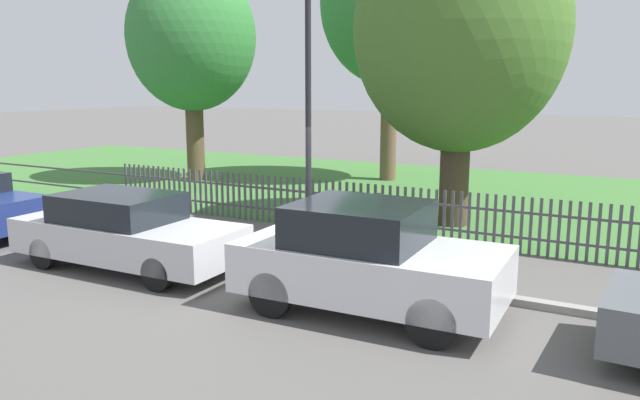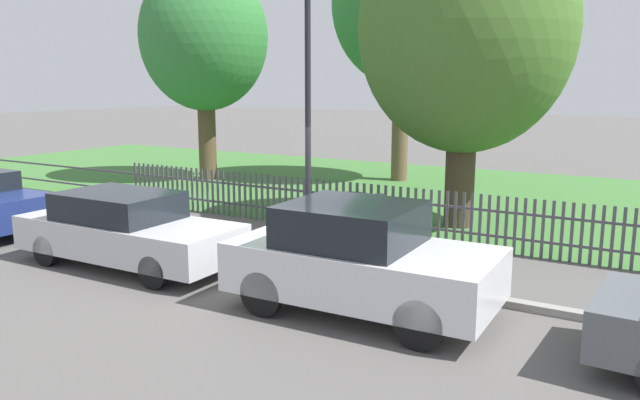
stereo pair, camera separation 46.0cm
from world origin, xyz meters
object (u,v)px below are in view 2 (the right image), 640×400
(tree_behind_motorcycle, at_px, (403,4))
(tree_mid_park, at_px, (466,30))
(parked_car_black_saloon, at_px, (126,229))
(covered_motorcycle, at_px, (359,212))
(parked_car_navy_estate, at_px, (360,259))
(tree_nearest_kerb, at_px, (204,38))
(street_lamp, at_px, (305,80))

(tree_behind_motorcycle, relative_size, tree_mid_park, 1.18)
(parked_car_black_saloon, relative_size, covered_motorcycle, 2.15)
(covered_motorcycle, xyz_separation_m, tree_mid_park, (1.27, 2.60, 3.79))
(parked_car_navy_estate, bearing_deg, tree_mid_park, 93.62)
(tree_behind_motorcycle, bearing_deg, tree_nearest_kerb, -151.97)
(covered_motorcycle, height_order, street_lamp, street_lamp)
(tree_behind_motorcycle, height_order, tree_mid_park, tree_behind_motorcycle)
(tree_nearest_kerb, bearing_deg, parked_car_navy_estate, -40.05)
(parked_car_navy_estate, bearing_deg, covered_motorcycle, 115.77)
(parked_car_navy_estate, relative_size, covered_motorcycle, 1.92)
(tree_mid_park, bearing_deg, street_lamp, -110.50)
(parked_car_navy_estate, bearing_deg, tree_nearest_kerb, 138.44)
(covered_motorcycle, height_order, tree_mid_park, tree_mid_park)
(covered_motorcycle, bearing_deg, parked_car_navy_estate, -66.63)
(tree_mid_park, height_order, street_lamp, tree_mid_park)
(street_lamp, bearing_deg, tree_behind_motorcycle, 103.70)
(parked_car_black_saloon, distance_m, tree_nearest_kerb, 11.24)
(parked_car_black_saloon, xyz_separation_m, street_lamp, (2.60, 1.99, 2.67))
(parked_car_black_saloon, relative_size, tree_behind_motorcycle, 0.50)
(parked_car_navy_estate, relative_size, tree_nearest_kerb, 0.53)
(covered_motorcycle, distance_m, tree_mid_park, 4.77)
(parked_car_black_saloon, xyz_separation_m, tree_behind_motorcycle, (0.18, 11.92, 5.15))
(tree_behind_motorcycle, height_order, street_lamp, tree_behind_motorcycle)
(tree_nearest_kerb, bearing_deg, street_lamp, -39.57)
(covered_motorcycle, bearing_deg, parked_car_black_saloon, -132.83)
(parked_car_navy_estate, xyz_separation_m, tree_mid_park, (-0.55, 6.13, 3.65))
(tree_nearest_kerb, distance_m, tree_mid_park, 10.18)
(covered_motorcycle, distance_m, tree_nearest_kerb, 10.84)
(parked_car_black_saloon, bearing_deg, street_lamp, 36.28)
(covered_motorcycle, bearing_deg, street_lamp, -104.78)
(tree_nearest_kerb, relative_size, tree_behind_motorcycle, 0.85)
(tree_behind_motorcycle, xyz_separation_m, street_lamp, (2.42, -9.93, -2.48))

